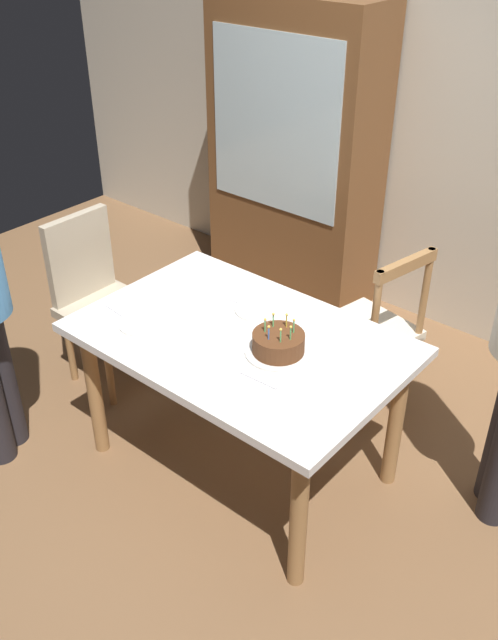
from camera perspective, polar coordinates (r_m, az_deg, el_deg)
ground at (r=3.47m, az=-0.65°, el=-11.69°), size 6.40×6.40×0.00m
back_wall at (r=4.22m, az=16.47°, el=15.86°), size 6.40×0.10×2.60m
dining_table at (r=3.05m, az=-0.72°, el=-2.83°), size 1.41×0.94×0.75m
birthday_cake at (r=2.86m, az=2.48°, el=-1.99°), size 0.28×0.28×0.16m
plate_near_celebrant at (r=3.10m, az=-8.74°, el=-0.26°), size 0.22×0.22×0.01m
plate_far_side at (r=3.17m, az=0.78°, el=0.89°), size 0.22×0.22×0.01m
fork_near_celebrant at (r=3.20m, az=-10.78°, el=0.62°), size 0.18×0.04×0.01m
fork_far_side at (r=3.25m, az=-1.56°, el=1.69°), size 0.18×0.05×0.01m
fork_near_guest at (r=2.73m, az=0.79°, el=-4.97°), size 0.18×0.02×0.01m
chair_spindle_back at (r=3.60m, az=9.94°, el=-1.04°), size 0.52×0.52×0.95m
chair_upholstered at (r=3.85m, az=-12.49°, el=2.29°), size 0.45×0.44×0.95m
china_cabinet at (r=4.50m, az=3.79°, el=13.41°), size 1.10×0.45×1.90m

